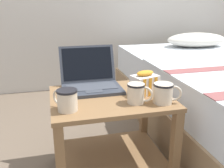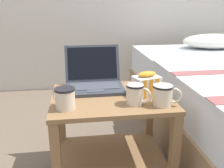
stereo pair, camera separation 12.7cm
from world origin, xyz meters
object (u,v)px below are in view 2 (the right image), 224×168
object	(u,v)px
laptop	(94,80)
mug_front_left	(65,97)
mug_mid_center	(163,94)
cell_phone	(140,84)
snack_bag	(146,85)
mug_front_right	(135,93)

from	to	relation	value
laptop	mug_front_left	bearing A→B (deg)	-119.12
mug_mid_center	cell_phone	distance (m)	0.31
snack_bag	mug_front_left	bearing A→B (deg)	-164.55
laptop	snack_bag	distance (m)	0.32
mug_mid_center	snack_bag	xyz separation A→B (m)	(-0.04, 0.14, 0.00)
mug_front_left	cell_phone	xyz separation A→B (m)	(0.44, 0.28, -0.05)
laptop	snack_bag	world-z (taller)	laptop
snack_bag	cell_phone	size ratio (longest dim) A/B	0.97
laptop	mug_mid_center	xyz separation A→B (m)	(0.31, -0.31, 0.01)
laptop	mug_front_left	size ratio (longest dim) A/B	2.78
laptop	mug_mid_center	distance (m)	0.44
snack_bag	cell_phone	bearing A→B (deg)	86.49
laptop	mug_front_right	xyz separation A→B (m)	(0.18, -0.28, 0.01)
cell_phone	laptop	bearing A→B (deg)	-179.99
mug_front_left	cell_phone	size ratio (longest dim) A/B	0.74
laptop	snack_bag	size ratio (longest dim) A/B	2.10
mug_front_left	cell_phone	world-z (taller)	mug_front_left
mug_front_right	cell_phone	size ratio (longest dim) A/B	0.72
laptop	cell_phone	bearing A→B (deg)	0.01
mug_mid_center	laptop	bearing A→B (deg)	135.33
laptop	mug_front_left	xyz separation A→B (m)	(-0.16, -0.28, 0.01)
mug_front_left	mug_mid_center	xyz separation A→B (m)	(0.47, -0.03, -0.00)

